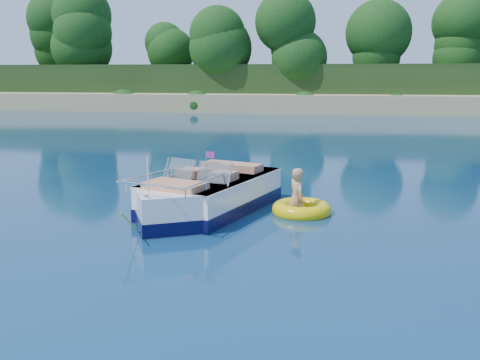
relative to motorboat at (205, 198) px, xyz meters
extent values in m
plane|color=#0A2147|center=(-0.63, -2.84, -0.36)|extent=(160.00, 160.00, 0.00)
cube|color=tan|center=(-0.63, 35.16, 0.14)|extent=(170.00, 8.00, 2.00)
cube|color=black|center=(-0.63, 62.16, 0.64)|extent=(170.00, 56.00, 6.00)
cylinder|color=black|center=(-18.63, 37.66, 2.74)|extent=(0.44, 0.44, 3.20)
sphere|color=black|center=(-18.63, 37.66, 5.78)|extent=(5.28, 5.28, 5.28)
cylinder|color=black|center=(-0.63, 39.16, 2.94)|extent=(0.44, 0.44, 3.60)
sphere|color=black|center=(-0.63, 39.16, 6.36)|extent=(5.94, 5.94, 5.94)
cube|color=white|center=(0.11, 0.35, -0.06)|extent=(2.97, 4.09, 1.02)
cube|color=white|center=(-0.42, -1.30, -0.06)|extent=(1.85, 1.85, 1.02)
cube|color=black|center=(0.11, 0.35, -0.20)|extent=(3.01, 4.14, 0.29)
cube|color=black|center=(-0.42, -1.30, -0.20)|extent=(1.89, 1.89, 0.29)
cube|color=tan|center=(0.20, 0.63, 0.22)|extent=(2.27, 2.93, 0.10)
cube|color=white|center=(0.11, 0.35, 0.42)|extent=(3.01, 4.11, 0.06)
cube|color=black|center=(0.73, 2.27, -0.02)|extent=(0.61, 0.49, 0.88)
cube|color=#8C9EA5|center=(-0.51, -0.16, 0.70)|extent=(0.79, 0.56, 0.47)
cube|color=#8C9EA5|center=(0.32, -0.43, 0.70)|extent=(0.79, 0.38, 0.47)
cube|color=tan|center=(-0.38, 0.26, 0.45)|extent=(0.67, 0.67, 0.39)
cube|color=tan|center=(0.46, -0.01, 0.45)|extent=(0.67, 0.67, 0.39)
cube|color=tan|center=(0.41, 1.28, 0.45)|extent=(1.61, 0.97, 0.37)
cube|color=tan|center=(-0.36, -1.13, 0.43)|extent=(1.45, 1.09, 0.33)
cylinder|color=white|center=(-0.64, -2.01, 0.86)|extent=(0.03, 0.03, 0.83)
cube|color=#FD1C36|center=(0.24, -0.40, 1.09)|extent=(0.21, 0.08, 0.14)
cube|color=silver|center=(-0.66, -2.05, 0.48)|extent=(0.11, 0.09, 0.05)
cylinder|color=gold|center=(-0.90, -2.33, -0.02)|extent=(0.06, 1.05, 0.74)
torus|color=yellow|center=(2.24, 0.35, -0.27)|extent=(1.78, 1.78, 0.37)
torus|color=red|center=(2.24, 0.35, -0.25)|extent=(1.46, 1.46, 0.12)
imported|color=tan|center=(2.10, 0.38, -0.36)|extent=(0.75, 0.88, 1.61)
camera|label=1|loc=(2.92, -11.84, 2.86)|focal=40.00mm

